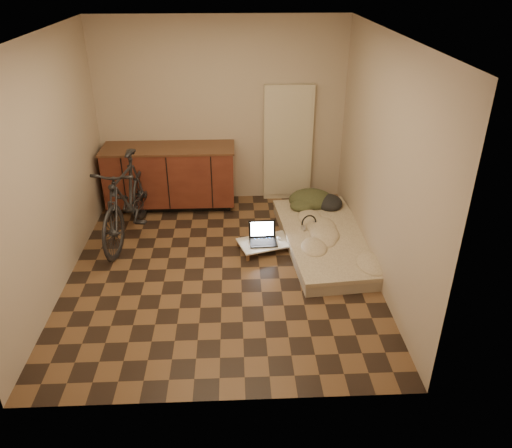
{
  "coord_description": "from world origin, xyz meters",
  "views": [
    {
      "loc": [
        0.17,
        -4.95,
        3.23
      ],
      "look_at": [
        0.4,
        0.05,
        0.55
      ],
      "focal_mm": 35.0,
      "sensor_mm": 36.0,
      "label": 1
    }
  ],
  "objects_px": {
    "bicycle": "(126,195)",
    "lap_desk": "(265,243)",
    "futon": "(326,240)",
    "laptop": "(263,238)"
  },
  "relations": [
    {
      "from": "futon",
      "to": "bicycle",
      "type": "bearing_deg",
      "value": 166.4
    },
    {
      "from": "lap_desk",
      "to": "laptop",
      "type": "relative_size",
      "value": 2.12
    },
    {
      "from": "lap_desk",
      "to": "laptop",
      "type": "height_order",
      "value": "laptop"
    },
    {
      "from": "laptop",
      "to": "lap_desk",
      "type": "bearing_deg",
      "value": -40.24
    },
    {
      "from": "futon",
      "to": "lap_desk",
      "type": "relative_size",
      "value": 2.96
    },
    {
      "from": "bicycle",
      "to": "lap_desk",
      "type": "xyz_separation_m",
      "value": [
        1.73,
        -0.42,
        -0.5
      ]
    },
    {
      "from": "laptop",
      "to": "bicycle",
      "type": "bearing_deg",
      "value": 164.34
    },
    {
      "from": "bicycle",
      "to": "lap_desk",
      "type": "bearing_deg",
      "value": -5.33
    },
    {
      "from": "bicycle",
      "to": "lap_desk",
      "type": "relative_size",
      "value": 2.5
    },
    {
      "from": "futon",
      "to": "laptop",
      "type": "xyz_separation_m",
      "value": [
        -0.8,
        -0.02,
        0.07
      ]
    }
  ]
}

